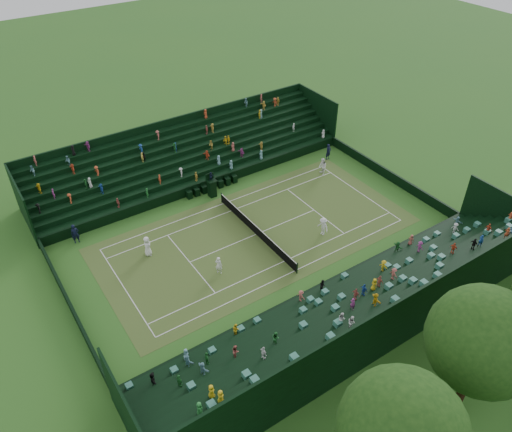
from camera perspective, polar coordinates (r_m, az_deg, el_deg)
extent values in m
plane|color=#356B21|center=(42.93, 0.00, -2.13)|extent=(160.00, 160.00, 0.00)
cube|color=#2F6622|center=(42.92, 0.00, -2.13)|extent=(12.97, 26.77, 0.01)
cube|color=black|center=(51.52, 14.92, 4.55)|extent=(17.17, 0.20, 1.00)
cube|color=black|center=(38.50, -20.40, -9.70)|extent=(17.17, 0.20, 1.00)
cube|color=black|center=(37.64, 7.25, -8.32)|extent=(0.20, 31.77, 1.00)
cube|color=black|center=(48.57, -5.56, 3.60)|extent=(0.20, 31.77, 1.00)
cube|color=black|center=(37.39, 7.74, -8.76)|extent=(0.80, 32.00, 1.00)
cube|color=black|center=(36.83, 8.57, -9.24)|extent=(0.80, 32.00, 1.45)
cube|color=black|center=(36.29, 9.43, -9.74)|extent=(0.80, 32.00, 1.90)
cube|color=black|center=(35.75, 10.32, -10.24)|extent=(0.80, 32.00, 2.35)
cube|color=black|center=(35.23, 11.24, -10.76)|extent=(0.80, 32.00, 2.80)
cube|color=black|center=(34.72, 12.19, -11.29)|extent=(0.80, 32.00, 3.25)
cube|color=black|center=(34.22, 13.17, -11.84)|extent=(0.80, 32.00, 3.70)
cube|color=black|center=(33.74, 14.19, -12.39)|extent=(0.80, 32.00, 4.15)
cube|color=black|center=(33.27, 14.90, -12.49)|extent=(0.20, 32.00, 4.90)
cube|color=black|center=(48.94, -5.85, 3.87)|extent=(0.80, 32.00, 1.00)
cube|color=black|center=(49.42, -6.31, 4.50)|extent=(0.80, 32.00, 1.45)
cube|color=black|center=(49.92, -6.77, 5.13)|extent=(0.80, 32.00, 1.90)
cube|color=black|center=(50.42, -7.22, 5.74)|extent=(0.80, 32.00, 2.35)
cube|color=black|center=(50.93, -7.66, 6.34)|extent=(0.80, 32.00, 2.80)
cube|color=black|center=(51.44, -8.09, 6.92)|extent=(0.80, 32.00, 3.25)
cube|color=black|center=(51.97, -8.52, 7.50)|extent=(0.80, 32.00, 3.70)
cube|color=black|center=(52.50, -8.94, 8.06)|extent=(0.80, 32.00, 4.15)
cube|color=black|center=(52.73, -9.22, 8.63)|extent=(0.20, 32.00, 4.90)
cylinder|color=black|center=(46.57, -3.95, 2.12)|extent=(0.10, 0.10, 1.06)
cylinder|color=black|center=(39.07, 4.73, -5.98)|extent=(0.10, 0.10, 1.06)
cube|color=black|center=(42.64, 0.00, -1.65)|extent=(11.57, 0.02, 0.86)
cube|color=white|center=(42.35, 0.00, -1.16)|extent=(11.57, 0.04, 0.07)
sphere|color=#1A4012|center=(25.04, 16.33, -22.60)|extent=(5.95, 5.95, 5.95)
cylinder|color=black|center=(32.78, 22.48, -17.99)|extent=(0.50, 0.50, 3.31)
sphere|color=#1A4012|center=(29.44, 24.54, -12.84)|extent=(6.05, 6.05, 6.05)
cube|color=black|center=(47.33, -5.04, 3.14)|extent=(0.65, 0.65, 1.68)
cube|color=black|center=(46.84, -5.10, 4.05)|extent=(0.84, 0.84, 0.09)
cube|color=black|center=(46.91, -5.32, 4.56)|extent=(0.07, 0.84, 0.65)
imported|color=black|center=(46.58, -5.13, 4.54)|extent=(0.43, 0.49, 0.87)
cube|color=black|center=(47.51, -7.63, 2.43)|extent=(0.48, 0.48, 0.77)
cube|color=black|center=(47.43, -7.81, 3.05)|extent=(0.06, 0.48, 0.48)
cube|color=black|center=(47.79, -6.78, 2.73)|extent=(0.48, 0.48, 0.77)
cube|color=black|center=(47.71, -6.96, 3.35)|extent=(0.06, 0.48, 0.48)
cube|color=black|center=(48.09, -5.95, 3.03)|extent=(0.48, 0.48, 0.77)
cube|color=black|center=(48.00, -6.12, 3.65)|extent=(0.06, 0.48, 0.48)
cube|color=black|center=(48.78, -4.09, 3.70)|extent=(0.48, 0.48, 0.77)
cube|color=black|center=(48.70, -4.26, 4.30)|extent=(0.06, 0.48, 0.48)
cube|color=black|center=(49.11, -3.29, 3.98)|extent=(0.48, 0.48, 0.77)
cube|color=black|center=(49.03, -3.45, 4.58)|extent=(0.06, 0.48, 0.48)
cube|color=black|center=(49.45, -2.49, 4.26)|extent=(0.48, 0.48, 0.77)
cube|color=black|center=(49.36, -2.65, 4.86)|extent=(0.06, 0.48, 0.48)
imported|color=white|center=(41.30, -12.31, -3.38)|extent=(1.04, 0.89, 1.81)
imported|color=white|center=(38.90, -4.28, -5.62)|extent=(0.70, 0.67, 1.62)
imported|color=white|center=(50.82, 7.61, 5.61)|extent=(1.01, 0.87, 1.80)
imported|color=white|center=(42.82, 7.66, -1.18)|extent=(1.17, 0.77, 1.71)
imported|color=black|center=(53.58, 8.27, 7.29)|extent=(0.51, 0.70, 1.76)
imported|color=black|center=(44.24, -19.96, -1.93)|extent=(0.48, 0.68, 1.78)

